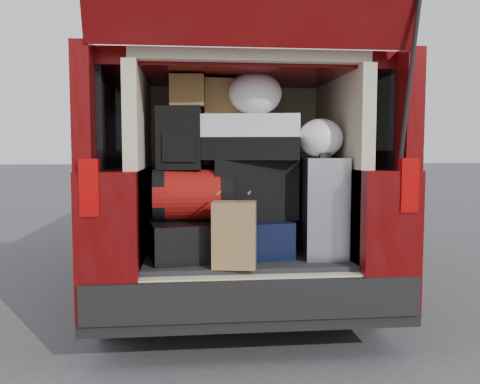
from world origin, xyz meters
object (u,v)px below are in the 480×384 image
object	(u,v)px
navy_hardshell	(250,236)
kraft_bag	(234,235)
black_hardshell	(183,238)
silver_roller	(322,207)
red_duffel	(192,195)
backpack	(179,138)
black_soft_case	(254,189)
twotone_duffel	(250,137)

from	to	relation	value
navy_hardshell	kraft_bag	distance (m)	0.39
black_hardshell	navy_hardshell	world-z (taller)	black_hardshell
navy_hardshell	black_hardshell	bearing A→B (deg)	175.62
silver_roller	red_duffel	bearing A→B (deg)	178.75
navy_hardshell	backpack	bearing A→B (deg)	173.33
black_soft_case	silver_roller	bearing A→B (deg)	-18.47
twotone_duffel	silver_roller	bearing A→B (deg)	0.98
black_hardshell	navy_hardshell	size ratio (longest dim) A/B	1.10
black_hardshell	backpack	size ratio (longest dim) A/B	1.47
black_soft_case	twotone_duffel	size ratio (longest dim) A/B	0.84
backpack	red_duffel	bearing A→B (deg)	-4.50
backpack	twotone_duffel	size ratio (longest dim) A/B	0.63
silver_roller	navy_hardshell	bearing A→B (deg)	171.20
backpack	kraft_bag	bearing A→B (deg)	-41.09
black_soft_case	backpack	world-z (taller)	backpack
silver_roller	kraft_bag	bearing A→B (deg)	-151.91
kraft_bag	red_duffel	world-z (taller)	red_duffel
black_hardshell	black_soft_case	xyz separation A→B (m)	(0.45, 0.07, 0.30)
backpack	twotone_duffel	xyz separation A→B (m)	(0.44, 0.01, 0.01)
silver_roller	backpack	xyz separation A→B (m)	(-0.88, 0.07, 0.43)
kraft_bag	backpack	world-z (taller)	backpack
silver_roller	kraft_bag	size ratio (longest dim) A/B	1.64
navy_hardshell	backpack	world-z (taller)	backpack
red_duffel	kraft_bag	bearing A→B (deg)	-56.44
backpack	twotone_duffel	bearing A→B (deg)	8.81
kraft_bag	red_duffel	distance (m)	0.45
navy_hardshell	silver_roller	bearing A→B (deg)	-20.53
kraft_bag	backpack	bearing A→B (deg)	141.77
twotone_duffel	black_hardshell	bearing A→B (deg)	-164.22
navy_hardshell	kraft_bag	size ratio (longest dim) A/B	1.38
kraft_bag	black_soft_case	size ratio (longest dim) A/B	0.72
silver_roller	black_soft_case	distance (m)	0.45
kraft_bag	red_duffel	bearing A→B (deg)	135.08
twotone_duffel	navy_hardshell	bearing A→B (deg)	87.14
navy_hardshell	backpack	distance (m)	0.77
red_duffel	twotone_duffel	world-z (taller)	twotone_duffel
silver_roller	red_duffel	size ratio (longest dim) A/B	1.28
red_duffel	twotone_duffel	bearing A→B (deg)	3.00
black_hardshell	red_duffel	world-z (taller)	red_duffel
navy_hardshell	black_soft_case	bearing A→B (deg)	42.87
navy_hardshell	backpack	xyz separation A→B (m)	(-0.44, -0.02, 0.62)
navy_hardshell	red_duffel	world-z (taller)	red_duffel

